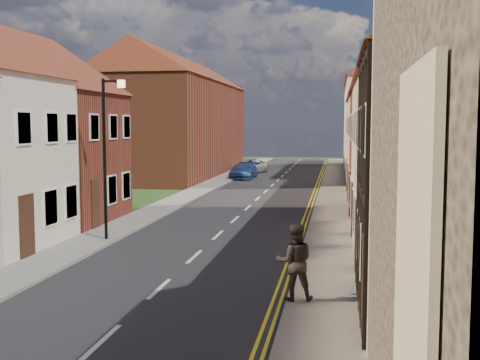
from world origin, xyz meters
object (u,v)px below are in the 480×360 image
car_far (244,171)px  pedestrian_right (295,262)px  lamppost (107,149)px  car_distant (250,166)px

car_far → pedestrian_right: size_ratio=2.34×
lamppost → car_distant: size_ratio=1.31×
pedestrian_right → lamppost: bearing=-50.6°
lamppost → car_distant: lamppost is taller
lamppost → pedestrian_right: (7.51, -6.76, -2.46)m
car_far → car_distant: bearing=95.4°
pedestrian_right → car_far: bearing=-87.6°
lamppost → pedestrian_right: lamppost is taller
car_far → pedestrian_right: 34.57m
car_distant → car_far: bearing=-70.4°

